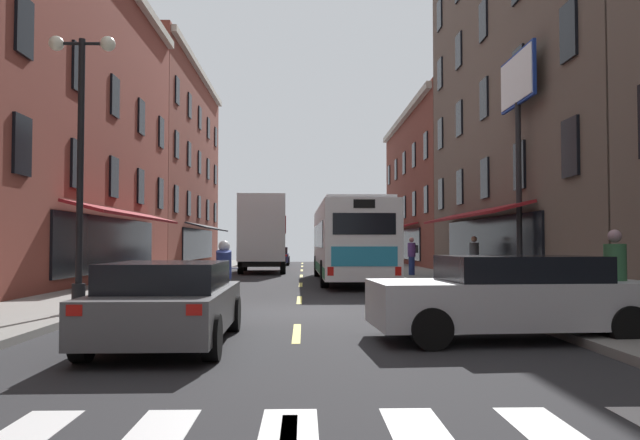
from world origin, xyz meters
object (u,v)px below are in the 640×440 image
sedan_mid (277,256)px  street_lamp_twin (80,159)px  bicycle_near (141,280)px  pedestrian_near (412,255)px  billboard_sign (518,106)px  sedan_far (511,296)px  box_truck (263,234)px  sedan_near (169,302)px  pedestrian_far (474,258)px  transit_bus (349,241)px  motorcycle_rider (224,283)px  pedestrian_mid (615,279)px

sedan_mid → street_lamp_twin: bearing=-94.8°
sedan_mid → bicycle_near: (-2.82, -27.56, -0.18)m
pedestrian_near → sedan_mid: bearing=-15.5°
billboard_sign → pedestrian_near: size_ratio=4.39×
bicycle_near → street_lamp_twin: 6.01m
billboard_sign → sedan_far: billboard_sign is taller
box_truck → sedan_near: 24.28m
sedan_mid → pedestrian_far: size_ratio=2.64×
sedan_near → pedestrian_near: size_ratio=2.49×
bicycle_near → transit_bus: bearing=48.2°
bicycle_near → motorcycle_rider: bearing=-56.3°
motorcycle_rider → bicycle_near: bearing=123.7°
sedan_near → transit_bus: bearing=76.2°
billboard_sign → motorcycle_rider: size_ratio=3.68×
bicycle_near → pedestrian_mid: (10.06, -8.34, 0.50)m
transit_bus → box_truck: bearing=117.4°
bicycle_near → pedestrian_mid: bearing=-39.7°
pedestrian_near → street_lamp_twin: (-9.79, -15.42, 2.34)m
sedan_far → street_lamp_twin: bearing=159.1°
street_lamp_twin → sedan_near: bearing=-52.8°
pedestrian_near → pedestrian_mid: bearing=143.2°
sedan_mid → street_lamp_twin: 33.05m
pedestrian_mid → sedan_near: bearing=3.4°
sedan_near → motorcycle_rider: (0.32, 4.20, 0.04)m
box_truck → bicycle_near: size_ratio=4.14×
pedestrian_mid → pedestrian_far: pedestrian_far is taller
pedestrian_mid → street_lamp_twin: size_ratio=0.29×
sedan_near → box_truck: bearing=90.3°
sedan_far → pedestrian_mid: (1.78, 0.05, 0.29)m
transit_bus → pedestrian_far: (4.68, -2.33, -0.67)m
sedan_mid → bicycle_near: size_ratio=2.69×
sedan_mid → bicycle_near: bearing=-95.8°
box_truck → sedan_far: box_truck is taller
billboard_sign → street_lamp_twin: billboard_sign is taller
sedan_far → pedestrian_near: size_ratio=2.66×
pedestrian_near → pedestrian_mid: size_ratio=1.03×
pedestrian_near → pedestrian_mid: pedestrian_near is taller
sedan_near → sedan_far: bearing=3.9°
pedestrian_mid → motorcycle_rider: bearing=-28.2°
box_truck → pedestrian_far: box_truck is taller
sedan_near → sedan_far: sedan_far is taller
sedan_far → pedestrian_far: pedestrian_far is taller
transit_bus → motorcycle_rider: transit_bus is taller
box_truck → motorcycle_rider: 20.08m
transit_bus → sedan_mid: bearing=101.0°
street_lamp_twin → sedan_far: bearing=-20.9°
pedestrian_near → street_lamp_twin: size_ratio=0.29×
sedan_far → street_lamp_twin: size_ratio=0.78×
motorcycle_rider → sedan_far: bearing=-36.2°
sedan_mid → motorcycle_rider: bearing=-89.6°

